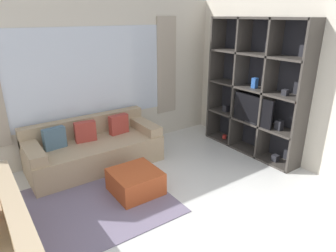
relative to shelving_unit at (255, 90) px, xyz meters
The scene contains 6 objects.
wall_back 2.93m from the shelving_unit, 146.00° to the left, with size 6.38×0.11×2.70m.
wall_right 0.28m from the shelving_unit, 21.39° to the right, with size 0.07×4.56×2.70m, color beige.
area_rug 3.56m from the shelving_unit, behind, with size 2.48×1.80×0.01m, color slate.
shelving_unit is the anchor object (origin of this frame).
couch_main 3.01m from the shelving_unit, 157.22° to the left, with size 2.16×0.95×0.78m.
ottoman 2.69m from the shelving_unit, behind, with size 0.65×0.65×0.34m.
Camera 1 is at (-1.83, -1.62, 2.44)m, focal length 32.00 mm.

